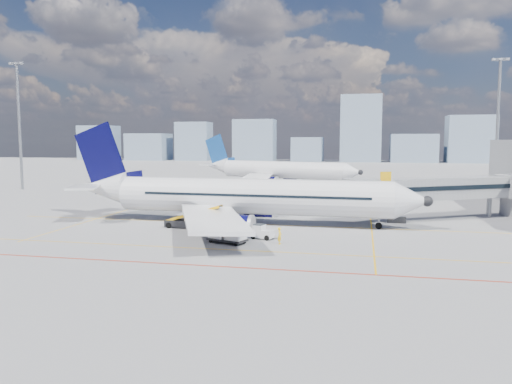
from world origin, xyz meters
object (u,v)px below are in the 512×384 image
at_px(main_aircraft, 237,197).
at_px(baggage_tug, 262,232).
at_px(cargo_dolly, 227,231).
at_px(second_aircraft, 276,170).
at_px(belt_loader, 187,222).
at_px(ramp_worker, 280,236).

relative_size(main_aircraft, baggage_tug, 18.18).
distance_m(main_aircraft, cargo_dolly, 11.78).
bearing_deg(main_aircraft, second_aircraft, 96.63).
relative_size(belt_loader, ramp_worker, 4.14).
xyz_separation_m(baggage_tug, cargo_dolly, (-2.83, -2.71, 0.43)).
bearing_deg(main_aircraft, belt_loader, -136.46).
distance_m(second_aircraft, belt_loader, 58.90).
relative_size(second_aircraft, cargo_dolly, 9.36).
height_order(baggage_tug, cargo_dolly, cargo_dolly).
bearing_deg(cargo_dolly, main_aircraft, 119.42).
xyz_separation_m(second_aircraft, ramp_worker, (11.63, -65.49, -2.41)).
distance_m(baggage_tug, ramp_worker, 3.08).
bearing_deg(second_aircraft, cargo_dolly, -66.44).
distance_m(main_aircraft, belt_loader, 6.81).
relative_size(cargo_dolly, belt_loader, 0.62).
distance_m(baggage_tug, belt_loader, 10.53).
relative_size(cargo_dolly, ramp_worker, 2.57).
bearing_deg(ramp_worker, cargo_dolly, 97.72).
bearing_deg(second_aircraft, baggage_tug, -63.68).
bearing_deg(cargo_dolly, baggage_tug, 63.43).
relative_size(baggage_tug, ramp_worker, 1.48).
xyz_separation_m(second_aircraft, cargo_dolly, (6.60, -66.06, -2.08)).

